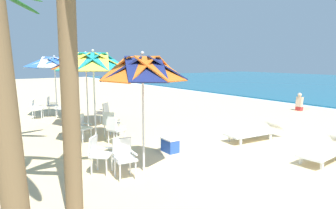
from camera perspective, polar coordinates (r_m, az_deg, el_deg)
name	(u,v)px	position (r m, az deg, el deg)	size (l,w,h in m)	color
ground_plane	(238,155)	(8.39, 13.43, -9.46)	(80.00, 80.00, 0.00)	beige
beach_umbrella_0	(143,70)	(6.62, -4.93, 6.70)	(2.04, 2.04, 2.76)	silver
plastic_chair_0	(124,156)	(6.61, -8.53, -9.72)	(0.52, 0.49, 0.87)	white
plastic_chair_1	(99,152)	(6.95, -13.28, -8.95)	(0.63, 0.63, 0.87)	white
beach_umbrella_1	(93,63)	(9.16, -14.26, 7.85)	(2.26, 2.26, 2.89)	silver
plastic_chair_2	(81,126)	(9.74, -16.43, -4.04)	(0.59, 0.57, 0.87)	white
plastic_chair_3	(115,128)	(9.21, -10.23, -4.53)	(0.57, 0.59, 0.87)	white
plastic_chair_4	(111,122)	(10.09, -11.03, -3.41)	(0.62, 0.63, 0.87)	white
beach_umbrella_2	(86,62)	(11.69, -15.59, 7.90)	(2.60, 2.60, 2.89)	silver
plastic_chair_5	(103,112)	(12.16, -12.44, -1.43)	(0.63, 0.63, 0.87)	white
beach_umbrella_3	(54,63)	(14.28, -21.10, 7.53)	(2.60, 2.60, 2.78)	silver
plastic_chair_6	(51,105)	(14.91, -21.63, -0.02)	(0.58, 0.60, 0.87)	white
plastic_chair_7	(36,108)	(14.20, -24.16, -0.57)	(0.58, 0.60, 0.87)	white
plastic_chair_8	(63,107)	(13.90, -19.63, -0.50)	(0.62, 0.61, 0.87)	white
sun_lounger_0	(327,149)	(8.75, 28.41, -7.60)	(0.76, 2.18, 0.62)	white
sun_lounger_1	(255,131)	(9.98, 16.46, -5.00)	(0.84, 2.20, 0.62)	white
palm_tree_0	(67,9)	(5.00, -18.97, 17.09)	(2.95, 2.76, 5.50)	brown
cooler_box	(170,145)	(8.37, 0.40, -7.81)	(0.50, 0.34, 0.40)	blue
beachgoer_seated	(301,105)	(16.67, 24.29, -0.04)	(0.30, 0.93, 0.92)	red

